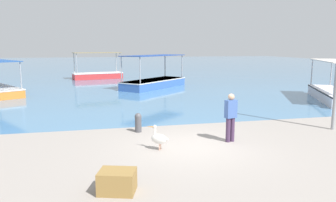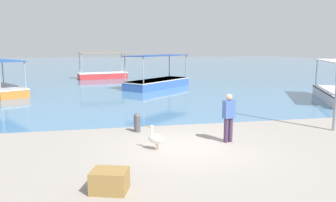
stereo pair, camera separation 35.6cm
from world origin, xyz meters
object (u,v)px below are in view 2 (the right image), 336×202
fishing_boat_center (158,81)px  fishing_boat_far_left (3,88)px  mooring_bollard (137,122)px  fishing_boat_outer (103,74)px  pelican (156,138)px  cargo_crate (110,181)px  fishing_boat_near_left (336,93)px  fisherman_standing (229,116)px

fishing_boat_center → fishing_boat_far_left: (-11.12, -1.71, -0.03)m
fishing_boat_far_left → mooring_bollard: bearing=-55.7°
fishing_boat_center → fishing_boat_outer: bearing=117.1°
pelican → fishing_boat_outer: bearing=93.7°
fishing_boat_outer → mooring_bollard: bearing=-86.8°
pelican → cargo_crate: bearing=-118.4°
fishing_boat_near_left → cargo_crate: 16.96m
pelican → mooring_bollard: bearing=98.7°
mooring_bollard → cargo_crate: (-1.17, -5.18, -0.14)m
fishing_boat_outer → cargo_crate: (0.05, -27.08, -0.26)m
mooring_bollard → cargo_crate: 5.31m
cargo_crate → mooring_bollard: bearing=77.2°
fishing_boat_outer → fisherman_standing: fishing_boat_outer is taller
fishing_boat_near_left → fisherman_standing: size_ratio=3.66×
fishing_boat_far_left → fishing_boat_outer: fishing_boat_outer is taller
fishing_boat_near_left → fishing_boat_far_left: bearing=161.3°
fishing_boat_far_left → mooring_bollard: (8.03, -11.76, -0.08)m
fisherman_standing → cargo_crate: 5.25m
fishing_boat_far_left → cargo_crate: (6.86, -16.94, -0.22)m
fisherman_standing → cargo_crate: size_ratio=2.07×
fishing_boat_far_left → fishing_boat_near_left: size_ratio=0.88×
fishing_boat_far_left → pelican: (8.39, -14.11, -0.10)m
mooring_bollard → cargo_crate: size_ratio=0.92×
fishing_boat_center → fishing_boat_near_left: fishing_boat_center is taller
fishing_boat_center → fishing_boat_outer: fishing_boat_outer is taller
pelican → mooring_bollard: (-0.36, 2.35, 0.02)m
pelican → fisherman_standing: 2.67m
fishing_boat_near_left → fisherman_standing: bearing=-144.6°
fishing_boat_far_left → cargo_crate: bearing=-68.0°
fishing_boat_far_left → mooring_bollard: size_ratio=7.24×
fishing_boat_far_left → fishing_boat_outer: size_ratio=1.05×
fishing_boat_far_left → mooring_bollard: 14.24m
fishing_boat_center → pelican: 16.06m
fishing_boat_near_left → mooring_bollard: size_ratio=8.27×
mooring_bollard → fishing_boat_far_left: bearing=124.3°
fishing_boat_outer → cargo_crate: bearing=-89.9°
mooring_bollard → fishing_boat_center: bearing=77.1°
fishing_boat_near_left → fishing_boat_outer: bearing=128.8°
mooring_bollard → cargo_crate: mooring_bollard is taller
fishing_boat_far_left → fishing_boat_near_left: bearing=-18.7°
pelican → mooring_bollard: 2.38m
fishing_boat_center → fishing_boat_outer: 9.46m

